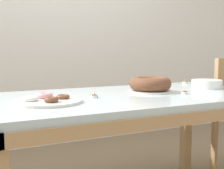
# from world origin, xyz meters

# --- Properties ---
(wall_back) EXTENTS (8.00, 0.10, 2.60)m
(wall_back) POSITION_xyz_m (0.00, 1.63, 1.30)
(wall_back) COLOR white
(wall_back) RESTS_ON ground
(dining_table) EXTENTS (1.71, 0.94, 0.74)m
(dining_table) POSITION_xyz_m (0.00, 0.00, 0.65)
(dining_table) COLOR silver
(dining_table) RESTS_ON ground
(cake_chocolate_round) EXTENTS (0.27, 0.27, 0.10)m
(cake_chocolate_round) POSITION_xyz_m (0.18, 0.03, 0.78)
(cake_chocolate_round) COLOR silver
(cake_chocolate_round) RESTS_ON dining_table
(pastry_platter) EXTENTS (0.35, 0.35, 0.04)m
(pastry_platter) POSITION_xyz_m (-0.52, -0.08, 0.75)
(pastry_platter) COLOR silver
(pastry_platter) RESTS_ON dining_table
(plate_stack) EXTENTS (0.21, 0.21, 0.06)m
(plate_stack) POSITION_xyz_m (0.65, 0.03, 0.77)
(plate_stack) COLOR silver
(plate_stack) RESTS_ON dining_table
(tealight_near_cakes) EXTENTS (0.04, 0.04, 0.04)m
(tealight_near_cakes) POSITION_xyz_m (0.72, 0.35, 0.75)
(tealight_near_cakes) COLOR silver
(tealight_near_cakes) RESTS_ON dining_table
(tealight_near_front) EXTENTS (0.04, 0.04, 0.04)m
(tealight_near_front) POSITION_xyz_m (0.31, -0.14, 0.75)
(tealight_near_front) COLOR silver
(tealight_near_front) RESTS_ON dining_table
(tealight_centre) EXTENTS (0.04, 0.04, 0.04)m
(tealight_centre) POSITION_xyz_m (-0.24, -0.04, 0.75)
(tealight_centre) COLOR silver
(tealight_centre) RESTS_ON dining_table
(tealight_left_edge) EXTENTS (0.04, 0.04, 0.04)m
(tealight_left_edge) POSITION_xyz_m (0.47, 0.38, 0.75)
(tealight_left_edge) COLOR silver
(tealight_left_edge) RESTS_ON dining_table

